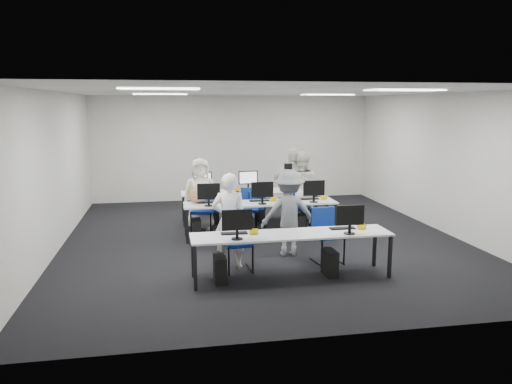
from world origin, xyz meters
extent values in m
plane|color=black|center=(0.00, 0.00, 0.00)|extent=(9.00, 9.00, 0.00)
plane|color=white|center=(0.00, 0.00, 3.00)|extent=(9.00, 9.00, 0.00)
cube|color=silver|center=(0.00, 4.50, 1.50)|extent=(8.00, 0.02, 3.00)
cube|color=silver|center=(0.00, -4.50, 1.50)|extent=(8.00, 0.02, 3.00)
cube|color=silver|center=(-4.00, 0.00, 1.50)|extent=(0.02, 9.00, 3.00)
cube|color=silver|center=(4.00, 0.00, 1.50)|extent=(0.02, 9.00, 3.00)
cube|color=white|center=(-2.00, -2.00, 2.98)|extent=(1.20, 0.60, 0.02)
cube|color=white|center=(2.00, -2.00, 2.98)|extent=(1.20, 0.60, 0.02)
cube|color=white|center=(-2.00, 2.00, 2.98)|extent=(1.20, 0.60, 0.02)
cube|color=white|center=(2.00, 2.00, 2.98)|extent=(1.20, 0.60, 0.02)
cube|color=silver|center=(0.00, -2.40, 0.71)|extent=(3.20, 0.70, 0.03)
cube|color=black|center=(-1.55, -2.70, 0.35)|extent=(0.05, 0.05, 0.70)
cube|color=black|center=(-1.55, -2.10, 0.35)|extent=(0.05, 0.05, 0.70)
cube|color=black|center=(1.55, -2.70, 0.35)|extent=(0.05, 0.05, 0.70)
cube|color=black|center=(1.55, -2.10, 0.35)|extent=(0.05, 0.05, 0.70)
cube|color=silver|center=(0.00, 0.20, 0.71)|extent=(3.20, 0.70, 0.03)
cube|color=black|center=(-1.55, -0.10, 0.35)|extent=(0.05, 0.05, 0.70)
cube|color=black|center=(-1.55, 0.50, 0.35)|extent=(0.05, 0.05, 0.70)
cube|color=black|center=(1.55, -0.10, 0.35)|extent=(0.05, 0.05, 0.70)
cube|color=black|center=(1.55, 0.50, 0.35)|extent=(0.05, 0.05, 0.70)
cube|color=silver|center=(0.00, 1.60, 0.71)|extent=(3.20, 0.70, 0.03)
cube|color=black|center=(-1.55, 1.30, 0.35)|extent=(0.05, 0.05, 0.70)
cube|color=black|center=(-1.55, 1.90, 0.35)|extent=(0.05, 0.05, 0.70)
cube|color=black|center=(1.55, 1.30, 0.35)|extent=(0.05, 0.05, 0.70)
cube|color=black|center=(1.55, 1.90, 0.35)|extent=(0.05, 0.05, 0.70)
cube|color=#0D2EB4|center=(-0.90, -2.58, 1.03)|extent=(0.46, 0.04, 0.32)
cube|color=black|center=(-0.90, -2.26, 0.74)|extent=(0.42, 0.14, 0.02)
ellipsoid|color=black|center=(-0.60, -2.26, 0.75)|extent=(0.07, 0.10, 0.04)
cube|color=black|center=(-1.15, -2.40, 0.21)|extent=(0.18, 0.40, 0.42)
cube|color=white|center=(0.90, -2.58, 1.03)|extent=(0.46, 0.04, 0.32)
cube|color=black|center=(0.90, -2.26, 0.74)|extent=(0.42, 0.14, 0.02)
ellipsoid|color=black|center=(1.20, -2.26, 0.75)|extent=(0.07, 0.10, 0.04)
cube|color=black|center=(0.65, -2.40, 0.21)|extent=(0.18, 0.40, 0.42)
cube|color=white|center=(-1.10, 0.02, 1.03)|extent=(0.46, 0.04, 0.32)
cube|color=black|center=(-1.10, 0.34, 0.74)|extent=(0.42, 0.14, 0.02)
ellipsoid|color=black|center=(-0.80, 0.34, 0.75)|extent=(0.07, 0.10, 0.04)
cube|color=black|center=(-1.35, 0.20, 0.21)|extent=(0.18, 0.40, 0.42)
cube|color=white|center=(0.00, 0.02, 1.03)|extent=(0.46, 0.04, 0.32)
cube|color=black|center=(0.00, 0.34, 0.74)|extent=(0.42, 0.14, 0.02)
ellipsoid|color=black|center=(0.30, 0.34, 0.75)|extent=(0.07, 0.10, 0.04)
cube|color=black|center=(-0.25, 0.20, 0.21)|extent=(0.18, 0.40, 0.42)
cube|color=white|center=(1.10, 0.02, 1.03)|extent=(0.46, 0.04, 0.32)
cube|color=black|center=(1.10, 0.34, 0.74)|extent=(0.42, 0.14, 0.02)
ellipsoid|color=black|center=(1.40, 0.34, 0.75)|extent=(0.07, 0.10, 0.04)
cube|color=black|center=(0.85, 0.20, 0.21)|extent=(0.18, 0.40, 0.42)
cube|color=white|center=(-1.10, 1.78, 1.03)|extent=(0.46, 0.04, 0.32)
cube|color=black|center=(-1.10, 1.46, 0.74)|extent=(0.42, 0.14, 0.02)
ellipsoid|color=black|center=(-1.40, 1.46, 0.75)|extent=(0.07, 0.10, 0.04)
cube|color=black|center=(-0.85, 1.60, 0.21)|extent=(0.18, 0.40, 0.42)
cube|color=white|center=(0.00, 1.78, 1.03)|extent=(0.46, 0.04, 0.32)
cube|color=black|center=(0.00, 1.46, 0.74)|extent=(0.42, 0.14, 0.02)
ellipsoid|color=black|center=(-0.30, 1.46, 0.75)|extent=(0.07, 0.10, 0.04)
cube|color=black|center=(0.25, 1.60, 0.21)|extent=(0.18, 0.40, 0.42)
cube|color=white|center=(1.10, 1.78, 1.03)|extent=(0.46, 0.04, 0.32)
cube|color=black|center=(1.10, 1.46, 0.74)|extent=(0.42, 0.14, 0.02)
ellipsoid|color=black|center=(0.80, 1.46, 0.75)|extent=(0.07, 0.10, 0.04)
cube|color=black|center=(1.35, 1.60, 0.21)|extent=(0.18, 0.40, 0.42)
cube|color=navy|center=(-0.79, -1.89, 0.46)|extent=(0.48, 0.46, 0.06)
cube|color=navy|center=(-0.81, -1.69, 0.73)|extent=(0.43, 0.08, 0.36)
cube|color=navy|center=(0.82, -1.74, 0.48)|extent=(0.52, 0.50, 0.06)
cube|color=navy|center=(0.80, -1.53, 0.76)|extent=(0.45, 0.11, 0.38)
cube|color=navy|center=(-1.18, 0.67, 0.49)|extent=(0.56, 0.55, 0.06)
cube|color=navy|center=(-1.13, 0.88, 0.76)|extent=(0.44, 0.16, 0.38)
cube|color=navy|center=(-0.17, 0.74, 0.47)|extent=(0.57, 0.56, 0.06)
cube|color=navy|center=(-0.10, 0.93, 0.74)|extent=(0.42, 0.19, 0.37)
cube|color=navy|center=(1.01, 0.76, 0.47)|extent=(0.49, 0.47, 0.06)
cube|color=navy|center=(1.03, 0.96, 0.74)|extent=(0.43, 0.09, 0.37)
cube|color=navy|center=(-0.96, 1.01, 0.44)|extent=(0.44, 0.43, 0.06)
cube|color=navy|center=(-0.95, 0.82, 0.69)|extent=(0.41, 0.07, 0.35)
cube|color=navy|center=(0.02, 1.10, 0.43)|extent=(0.49, 0.47, 0.06)
cube|color=navy|center=(0.06, 0.92, 0.68)|extent=(0.40, 0.13, 0.34)
cube|color=navy|center=(1.07, 1.01, 0.45)|extent=(0.44, 0.42, 0.06)
cube|color=navy|center=(1.08, 0.81, 0.71)|extent=(0.41, 0.06, 0.35)
ellipsoid|color=#8E6649|center=(-1.30, 0.37, 0.89)|extent=(0.40, 0.28, 0.31)
imported|color=white|center=(-0.90, -1.71, 0.82)|extent=(0.66, 0.51, 1.63)
imported|color=white|center=(1.07, 0.94, 0.86)|extent=(0.93, 0.77, 1.72)
imported|color=white|center=(-1.20, 0.97, 0.80)|extent=(0.79, 0.52, 1.60)
imported|color=white|center=(0.88, 1.03, 0.89)|extent=(1.13, 0.70, 1.79)
imported|color=slate|center=(0.26, -1.19, 0.79)|extent=(1.08, 0.70, 1.58)
cube|color=black|center=(0.28, -1.01, 1.63)|extent=(0.16, 0.19, 0.10)
camera|label=1|loc=(-1.94, -9.86, 2.75)|focal=35.00mm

